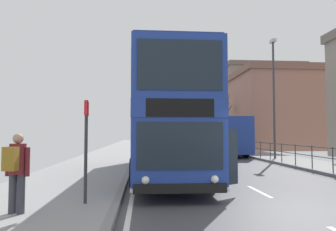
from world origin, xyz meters
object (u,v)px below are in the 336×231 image
(street_lamp_far_side, at_px, (274,89))
(background_building_02, at_px, (256,106))
(bare_tree_far_00, at_px, (226,122))
(background_building_00, at_px, (291,110))
(pedestrian_companion, at_px, (16,167))
(background_bus_far_lane, at_px, (221,135))
(bus_stop_sign_near, at_px, (86,139))
(double_decker_bus_main, at_px, (165,121))

(street_lamp_far_side, distance_m, background_building_02, 36.04)
(bare_tree_far_00, height_order, background_building_00, background_building_00)
(pedestrian_companion, distance_m, background_building_00, 36.04)
(background_bus_far_lane, height_order, bus_stop_sign_near, background_bus_far_lane)
(pedestrian_companion, relative_size, street_lamp_far_side, 0.21)
(street_lamp_far_side, xyz_separation_m, bare_tree_far_00, (0.87, 15.95, -1.63))
(bus_stop_sign_near, bearing_deg, double_decker_bus_main, 68.27)
(bus_stop_sign_near, height_order, background_building_00, background_building_00)
(background_bus_far_lane, xyz_separation_m, bare_tree_far_00, (3.08, 10.14, 1.50))
(pedestrian_companion, relative_size, bus_stop_sign_near, 0.68)
(pedestrian_companion, height_order, street_lamp_far_side, street_lamp_far_side)
(background_building_00, relative_size, background_building_02, 1.02)
(bus_stop_sign_near, xyz_separation_m, background_building_02, (21.36, 47.15, 5.02))
(double_decker_bus_main, bearing_deg, background_bus_far_lane, 66.40)
(bus_stop_sign_near, height_order, bare_tree_far_00, bare_tree_far_00)
(background_bus_far_lane, bearing_deg, pedestrian_companion, -115.17)
(double_decker_bus_main, distance_m, bus_stop_sign_near, 6.23)
(background_building_00, height_order, background_building_02, background_building_02)
(double_decker_bus_main, height_order, background_building_00, background_building_00)
(background_building_00, bearing_deg, bus_stop_sign_near, -123.23)
(pedestrian_companion, distance_m, street_lamp_far_side, 18.36)
(background_bus_far_lane, bearing_deg, street_lamp_far_side, -69.17)
(street_lamp_far_side, bearing_deg, background_building_00, 61.29)
(bare_tree_far_00, bearing_deg, background_building_02, 60.54)
(double_decker_bus_main, relative_size, background_building_02, 0.86)
(background_bus_far_lane, relative_size, background_building_00, 0.70)
(double_decker_bus_main, relative_size, bus_stop_sign_near, 4.60)
(pedestrian_companion, bearing_deg, bare_tree_far_00, 67.55)
(background_building_02, bearing_deg, background_bus_far_lane, -115.24)
(double_decker_bus_main, xyz_separation_m, bus_stop_sign_near, (-2.30, -5.76, -0.67))
(bus_stop_sign_near, relative_size, street_lamp_far_side, 0.31)
(bare_tree_far_00, height_order, background_building_02, background_building_02)
(double_decker_bus_main, distance_m, background_bus_far_lane, 14.20)
(double_decker_bus_main, bearing_deg, background_building_02, 65.27)
(background_bus_far_lane, relative_size, bus_stop_sign_near, 3.82)
(pedestrian_companion, xyz_separation_m, bus_stop_sign_near, (1.27, 0.92, 0.57))
(double_decker_bus_main, distance_m, pedestrian_companion, 7.68)
(pedestrian_companion, xyz_separation_m, bare_tree_far_00, (12.32, 29.82, 2.04))
(background_bus_far_lane, xyz_separation_m, street_lamp_far_side, (2.21, -5.81, 3.14))
(double_decker_bus_main, height_order, background_bus_far_lane, double_decker_bus_main)
(background_building_02, bearing_deg, double_decker_bus_main, -114.73)
(background_building_02, bearing_deg, bus_stop_sign_near, -114.37)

